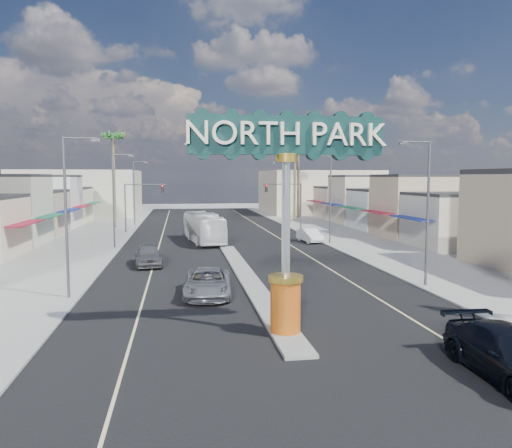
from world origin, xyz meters
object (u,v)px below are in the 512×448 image
object	(u,v)px
gateway_sign	(286,198)
streetlight_r_near	(425,205)
traffic_signal_left	(140,198)
traffic_signal_right	(287,197)
streetlight_r_far	(284,189)
palm_right_far	(299,143)
streetlight_l_near	(69,209)
palm_left_far	(113,141)
suv_right	(510,354)
city_bus	(203,228)
suv_left	(208,283)
streetlight_r_mid	(329,194)
streetlight_l_far	(135,190)
car_parked_right	(310,235)
palm_right_mid	(295,152)
car_parked_left	(148,255)
streetlight_l_mid	(115,195)

from	to	relation	value
gateway_sign	streetlight_r_near	world-z (taller)	gateway_sign
traffic_signal_left	traffic_signal_right	distance (m)	18.37
streetlight_r_far	palm_right_far	bearing A→B (deg)	65.45
streetlight_l_near	palm_left_far	bearing A→B (deg)	93.67
palm_right_far	suv_right	world-z (taller)	palm_right_far
gateway_sign	city_bus	bearing A→B (deg)	93.62
suv_left	streetlight_r_mid	bearing A→B (deg)	61.27
traffic_signal_right	palm_right_far	world-z (taller)	palm_right_far
streetlight_l_near	streetlight_l_far	xyz separation A→B (m)	(0.00, 42.00, 0.00)
car_parked_right	streetlight_r_near	bearing A→B (deg)	-93.44
streetlight_r_near	palm_right_mid	world-z (taller)	palm_right_mid
gateway_sign	city_bus	size ratio (longest dim) A/B	0.83
traffic_signal_left	palm_left_far	bearing A→B (deg)	122.43
traffic_signal_right	palm_right_far	xyz separation A→B (m)	(5.82, 18.01, 8.11)
palm_left_far	car_parked_left	distance (m)	32.23
streetlight_r_mid	palm_right_mid	bearing A→B (deg)	84.36
streetlight_r_mid	car_parked_right	xyz separation A→B (m)	(-1.43, 1.86, -4.35)
streetlight_r_mid	traffic_signal_right	bearing A→B (deg)	95.10
palm_left_far	car_parked_right	size ratio (longest dim) A/B	3.03
streetlight_r_mid	palm_right_mid	xyz separation A→B (m)	(2.57, 26.00, 5.54)
gateway_sign	streetlight_r_near	distance (m)	13.19
streetlight_r_far	suv_left	world-z (taller)	streetlight_r_far
palm_left_far	palm_right_mid	xyz separation A→B (m)	(26.00, 6.00, -0.90)
gateway_sign	streetlight_r_near	xyz separation A→B (m)	(10.43, 8.02, -0.86)
streetlight_r_far	car_parked_left	size ratio (longest dim) A/B	1.82
palm_right_far	suv_right	distance (m)	67.23
streetlight_l_mid	palm_right_mid	xyz separation A→B (m)	(23.43, 26.00, 5.54)
streetlight_l_near	palm_left_far	world-z (taller)	palm_left_far
traffic_signal_right	streetlight_l_far	xyz separation A→B (m)	(-19.62, 8.01, 0.79)
palm_right_mid	suv_right	size ratio (longest dim) A/B	2.08
gateway_sign	streetlight_l_far	size ratio (longest dim) A/B	1.02
streetlight_l_mid	streetlight_l_far	bearing A→B (deg)	90.00
gateway_sign	suv_right	xyz separation A→B (m)	(6.51, -5.67, -5.09)
streetlight_r_far	city_bus	xyz separation A→B (m)	(-12.43, -18.42, -3.53)
streetlight_r_near	suv_right	size ratio (longest dim) A/B	1.55
streetlight_l_near	suv_left	distance (m)	8.67
suv_left	car_parked_left	bearing A→B (deg)	114.87
traffic_signal_right	car_parked_right	bearing A→B (deg)	-90.87
suv_right	palm_right_mid	bearing A→B (deg)	84.80
suv_right	gateway_sign	bearing A→B (deg)	139.97
palm_left_far	palm_right_far	size ratio (longest dim) A/B	0.93
traffic_signal_left	streetlight_r_near	xyz separation A→B (m)	(19.62, -33.99, 0.79)
palm_right_mid	suv_right	world-z (taller)	palm_right_mid
streetlight_r_near	car_parked_left	xyz separation A→B (m)	(-17.29, 10.20, -4.22)
suv_right	car_parked_right	xyz separation A→B (m)	(2.49, 35.54, -0.13)
streetlight_r_near	suv_left	size ratio (longest dim) A/B	1.61
traffic_signal_left	city_bus	xyz separation A→B (m)	(7.18, -10.42, -2.73)
suv_right	city_bus	bearing A→B (deg)	103.87
streetlight_l_mid	car_parked_right	size ratio (longest dim) A/B	2.08
streetlight_r_mid	car_parked_left	world-z (taller)	streetlight_r_mid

